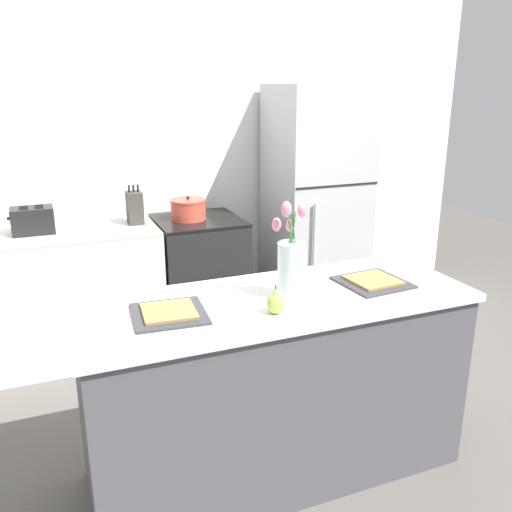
{
  "coord_description": "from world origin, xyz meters",
  "views": [
    {
      "loc": [
        -0.94,
        -2.06,
        1.83
      ],
      "look_at": [
        0.0,
        0.25,
        1.04
      ],
      "focal_mm": 38.0,
      "sensor_mm": 36.0,
      "label": 1
    }
  ],
  "objects": [
    {
      "name": "plate_setting_right",
      "position": [
        0.5,
        -0.02,
        0.93
      ],
      "size": [
        0.32,
        0.32,
        0.02
      ],
      "color": "#333338",
      "rests_on": "kitchen_island"
    },
    {
      "name": "knife_block",
      "position": [
        -0.34,
        1.64,
        1.02
      ],
      "size": [
        0.1,
        0.14,
        0.27
      ],
      "color": "#3D3833",
      "rests_on": "back_counter"
    },
    {
      "name": "plate_setting_left",
      "position": [
        -0.5,
        -0.02,
        0.93
      ],
      "size": [
        0.32,
        0.32,
        0.02
      ],
      "color": "#333338",
      "rests_on": "kitchen_island"
    },
    {
      "name": "pear_figurine",
      "position": [
        -0.08,
        -0.16,
        0.97
      ],
      "size": [
        0.08,
        0.08,
        0.13
      ],
      "color": "#9EBC47",
      "rests_on": "kitchen_island"
    },
    {
      "name": "back_wall",
      "position": [
        0.0,
        2.0,
        1.35
      ],
      "size": [
        5.2,
        0.08,
        2.7
      ],
      "color": "silver",
      "rests_on": "ground_plane"
    },
    {
      "name": "cooking_pot",
      "position": [
        0.03,
        1.61,
        0.98
      ],
      "size": [
        0.25,
        0.25,
        0.17
      ],
      "color": "#CC4C38",
      "rests_on": "stove_range"
    },
    {
      "name": "flower_vase",
      "position": [
        0.06,
        -0.03,
        1.07
      ],
      "size": [
        0.14,
        0.14,
        0.45
      ],
      "color": "silver",
      "rests_on": "kitchen_island"
    },
    {
      "name": "kitchen_island",
      "position": [
        0.0,
        0.0,
        0.46
      ],
      "size": [
        1.8,
        0.66,
        0.92
      ],
      "color": "#4C4C51",
      "rests_on": "ground_plane"
    },
    {
      "name": "toaster",
      "position": [
        -1.0,
        1.62,
        0.99
      ],
      "size": [
        0.28,
        0.18,
        0.17
      ],
      "color": "black",
      "rests_on": "back_counter"
    },
    {
      "name": "ground_plane",
      "position": [
        0.0,
        0.0,
        0.0
      ],
      "size": [
        10.0,
        10.0,
        0.0
      ],
      "primitive_type": "plane",
      "color": "#59544F"
    },
    {
      "name": "refrigerator",
      "position": [
        1.05,
        1.6,
        0.92
      ],
      "size": [
        0.68,
        0.67,
        1.83
      ],
      "color": "#B7BABC",
      "rests_on": "ground_plane"
    },
    {
      "name": "back_counter",
      "position": [
        -1.06,
        1.6,
        0.45
      ],
      "size": [
        1.68,
        0.6,
        0.91
      ],
      "color": "silver",
      "rests_on": "ground_plane"
    },
    {
      "name": "stove_range",
      "position": [
        0.1,
        1.6,
        0.45
      ],
      "size": [
        0.6,
        0.61,
        0.91
      ],
      "color": "black",
      "rests_on": "ground_plane"
    }
  ]
}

